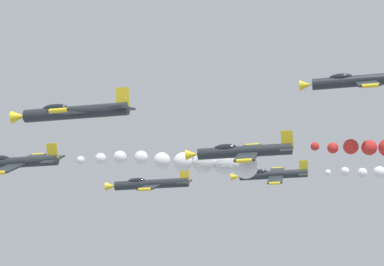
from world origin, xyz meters
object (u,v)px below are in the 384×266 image
(airplane_right_inner, at_px, (150,184))
(airplane_left_outer, at_px, (243,151))
(airplane_lead, at_px, (15,162))
(airplane_trailing, at_px, (272,175))
(airplane_high_slot, at_px, (359,81))
(airplane_left_inner, at_px, (74,112))

(airplane_right_inner, xyz_separation_m, airplane_left_outer, (-13.02, -12.67, -0.73))
(airplane_left_outer, bearing_deg, airplane_lead, 89.55)
(airplane_right_inner, height_order, airplane_left_outer, airplane_right_inner)
(airplane_lead, bearing_deg, airplane_trailing, -45.46)
(airplane_high_slot, bearing_deg, airplane_right_inner, 60.36)
(airplane_left_inner, distance_m, airplane_left_outer, 16.90)
(airplane_lead, bearing_deg, airplane_left_inner, -135.97)
(airplane_left_inner, distance_m, airplane_right_inner, 24.18)
(airplane_left_inner, bearing_deg, airplane_lead, 44.03)
(airplane_left_inner, bearing_deg, airplane_left_outer, -48.65)
(airplane_left_outer, xyz_separation_m, airplane_trailing, (24.48, -1.05, 4.20))
(airplane_right_inner, xyz_separation_m, airplane_high_slot, (-13.61, -23.92, 5.39))
(airplane_lead, xyz_separation_m, airplane_right_inner, (12.83, -10.97, 0.37))
(airplane_high_slot, bearing_deg, airplane_left_outer, 86.98)
(airplane_lead, relative_size, airplane_left_inner, 1.00)
(airplane_left_outer, distance_m, airplane_high_slot, 12.82)
(airplane_left_inner, xyz_separation_m, airplane_right_inner, (24.18, -0.00, -0.02))
(airplane_lead, xyz_separation_m, airplane_left_inner, (-11.35, -10.97, 0.40))
(airplane_high_slot, bearing_deg, airplane_lead, 88.72)
(airplane_left_inner, relative_size, airplane_right_inner, 1.00)
(airplane_left_inner, height_order, airplane_left_outer, airplane_left_inner)
(airplane_lead, distance_m, airplane_trailing, 34.85)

